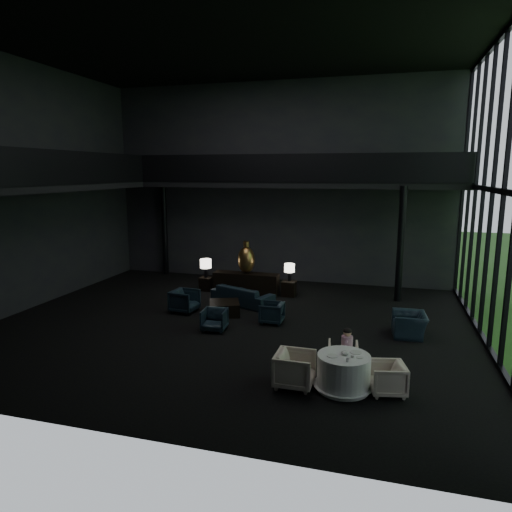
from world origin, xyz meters
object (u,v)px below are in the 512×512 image
(dining_chair_east, at_px, (387,378))
(lounge_armchair_east, at_px, (272,313))
(table_lamp_right, at_px, (289,269))
(dining_table, at_px, (343,374))
(dining_chair_north, at_px, (343,356))
(bronze_urn, at_px, (246,259))
(table_lamp_left, at_px, (206,264))
(child, at_px, (347,340))
(coffee_table, at_px, (224,308))
(lounge_armchair_south, at_px, (214,320))
(lounge_armchair_west, at_px, (185,299))
(side_table_left, at_px, (206,284))
(dining_chair_west, at_px, (295,367))
(window_armchair, at_px, (409,322))
(console, at_px, (246,283))
(sofa, at_px, (243,291))
(side_table_right, at_px, (289,288))

(dining_chair_east, bearing_deg, lounge_armchair_east, -150.79)
(table_lamp_right, bearing_deg, dining_table, -69.67)
(dining_table, bearing_deg, dining_chair_north, 95.61)
(bronze_urn, height_order, dining_chair_east, bronze_urn)
(table_lamp_right, xyz_separation_m, dining_table, (2.56, -6.91, -0.67))
(bronze_urn, relative_size, lounge_armchair_east, 1.95)
(lounge_armchair_east, bearing_deg, dining_table, 32.81)
(table_lamp_left, bearing_deg, child, -45.24)
(lounge_armchair_east, bearing_deg, table_lamp_right, -178.33)
(coffee_table, bearing_deg, child, -37.88)
(lounge_armchair_south, bearing_deg, lounge_armchair_west, 133.62)
(table_lamp_left, bearing_deg, table_lamp_right, 3.00)
(side_table_left, bearing_deg, lounge_armchair_south, -65.34)
(lounge_armchair_south, height_order, child, child)
(dining_chair_north, bearing_deg, dining_chair_west, 45.69)
(table_lamp_left, relative_size, window_armchair, 0.77)
(bronze_urn, bearing_deg, console, -90.00)
(table_lamp_left, xyz_separation_m, coffee_table, (1.67, -2.63, -0.81))
(dining_table, xyz_separation_m, dining_chair_north, (-0.10, 0.99, -0.02))
(sofa, distance_m, coffee_table, 1.27)
(lounge_armchair_west, bearing_deg, table_lamp_left, 13.50)
(bronze_urn, relative_size, table_lamp_right, 1.87)
(dining_chair_north, bearing_deg, lounge_armchair_south, -29.10)
(coffee_table, xyz_separation_m, dining_chair_east, (4.96, -4.05, 0.12))
(bronze_urn, bearing_deg, child, -54.52)
(lounge_armchair_south, distance_m, dining_chair_west, 3.98)
(side_table_left, bearing_deg, sofa, -36.92)
(dining_table, height_order, dining_chair_east, dining_table)
(window_armchair, xyz_separation_m, dining_chair_east, (-0.60, -3.61, -0.08))
(side_table_left, distance_m, table_lamp_left, 0.76)
(window_armchair, bearing_deg, side_table_right, -131.88)
(sofa, relative_size, child, 4.14)
(sofa, bearing_deg, side_table_right, -109.33)
(coffee_table, distance_m, child, 5.19)
(lounge_armchair_west, relative_size, dining_chair_east, 1.26)
(table_lamp_left, bearing_deg, dining_chair_east, -45.19)
(coffee_table, relative_size, dining_chair_north, 1.50)
(side_table_right, relative_size, dining_chair_west, 0.63)
(lounge_armchair_east, relative_size, dining_table, 0.49)
(lounge_armchair_south, bearing_deg, child, -28.17)
(coffee_table, xyz_separation_m, dining_chair_west, (3.09, -4.25, 0.23))
(side_table_left, distance_m, sofa, 2.38)
(sofa, bearing_deg, side_table_left, -15.22)
(side_table_left, distance_m, dining_table, 8.89)
(dining_table, bearing_deg, window_armchair, 68.13)
(lounge_armchair_east, bearing_deg, table_lamp_left, -132.81)
(dining_chair_east, bearing_deg, dining_chair_north, -146.66)
(side_table_left, xyz_separation_m, dining_chair_east, (6.64, -6.71, 0.07))
(table_lamp_left, relative_size, sofa, 0.31)
(side_table_left, bearing_deg, dining_chair_east, -45.30)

